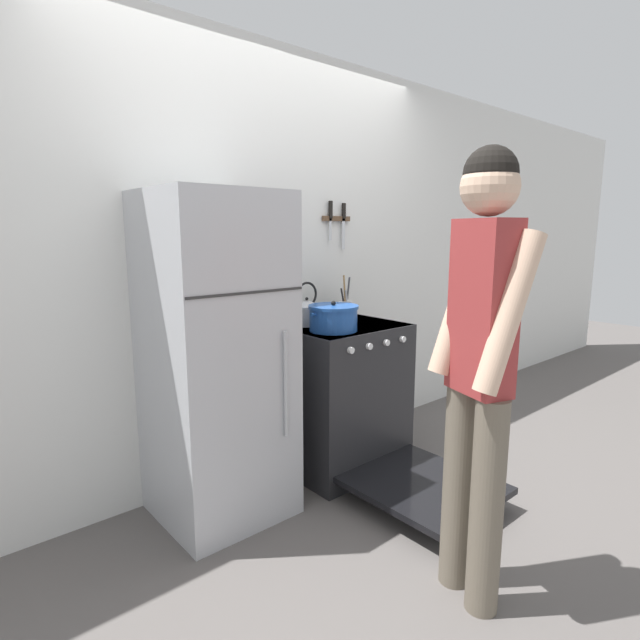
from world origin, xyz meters
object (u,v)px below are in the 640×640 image
at_px(dutch_oven_pot, 333,318).
at_px(person, 480,356).
at_px(stove_range, 343,397).
at_px(tea_kettle, 307,312).
at_px(refrigerator, 217,359).
at_px(utensil_jar, 345,308).

xyz_separation_m(dutch_oven_pot, person, (-0.24, -1.08, 0.03)).
bearing_deg(person, dutch_oven_pot, 5.86).
relative_size(stove_range, tea_kettle, 5.17).
bearing_deg(dutch_oven_pot, tea_kettle, 87.15).
relative_size(tea_kettle, person, 0.15).
distance_m(refrigerator, dutch_oven_pot, 0.71).
distance_m(stove_range, dutch_oven_pot, 0.56).
bearing_deg(person, tea_kettle, 7.66).
height_order(utensil_jar, person, person).
height_order(refrigerator, tea_kettle, refrigerator).
bearing_deg(refrigerator, dutch_oven_pot, -11.05).
xyz_separation_m(refrigerator, utensil_jar, (1.02, 0.13, 0.14)).
xyz_separation_m(stove_range, utensil_jar, (0.18, 0.17, 0.52)).
height_order(tea_kettle, utensil_jar, utensil_jar).
relative_size(refrigerator, person, 0.94).
height_order(refrigerator, utensil_jar, refrigerator).
xyz_separation_m(stove_range, person, (-0.41, -1.17, 0.56)).
distance_m(refrigerator, stove_range, 0.92).
distance_m(stove_range, utensil_jar, 0.58).
xyz_separation_m(refrigerator, stove_range, (0.84, -0.05, -0.38)).
relative_size(refrigerator, stove_range, 1.23).
distance_m(dutch_oven_pot, person, 1.11).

